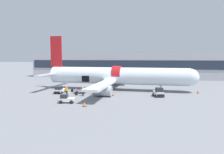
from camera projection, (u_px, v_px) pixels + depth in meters
name	position (u px, v px, depth m)	size (l,w,h in m)	color
ground_plane	(109.00, 92.00, 42.80)	(500.00, 500.00, 0.00)	slate
terminal_strip	(130.00, 65.00, 73.92)	(72.61, 12.47, 9.00)	#B2B2B7
airplane	(115.00, 76.00, 45.00)	(35.05, 30.40, 12.37)	silver
baggage_tug_lead	(159.00, 93.00, 37.38)	(2.34, 2.82, 1.76)	silver
baggage_tug_mid	(66.00, 99.00, 32.31)	(2.79, 2.16, 1.40)	white
baggage_tug_rear	(60.00, 90.00, 41.22)	(2.14, 3.43, 1.44)	white
baggage_cart_loading	(81.00, 91.00, 41.08)	(3.43, 2.48, 1.10)	#999BA0
ground_crew_loader_a	(83.00, 91.00, 38.02)	(0.57, 0.57, 1.78)	#2D2D33
ground_crew_loader_b	(94.00, 90.00, 39.85)	(0.43, 0.62, 1.78)	black
ground_crew_driver	(67.00, 90.00, 38.64)	(0.58, 0.58, 1.80)	black
ground_crew_supervisor	(100.00, 89.00, 41.36)	(0.40, 0.57, 1.63)	black
suitcase_on_tarmac_upright	(72.00, 91.00, 42.53)	(0.57, 0.34, 0.65)	black
suitcase_on_tarmac_spare	(76.00, 94.00, 38.70)	(0.54, 0.23, 0.74)	black
safety_cone_nose	(198.00, 91.00, 40.92)	(0.51, 0.51, 0.79)	black
safety_cone_engine_left	(85.00, 104.00, 29.85)	(0.60, 0.60, 0.72)	black
safety_cone_wingtip	(113.00, 94.00, 38.19)	(0.44, 0.44, 0.73)	black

